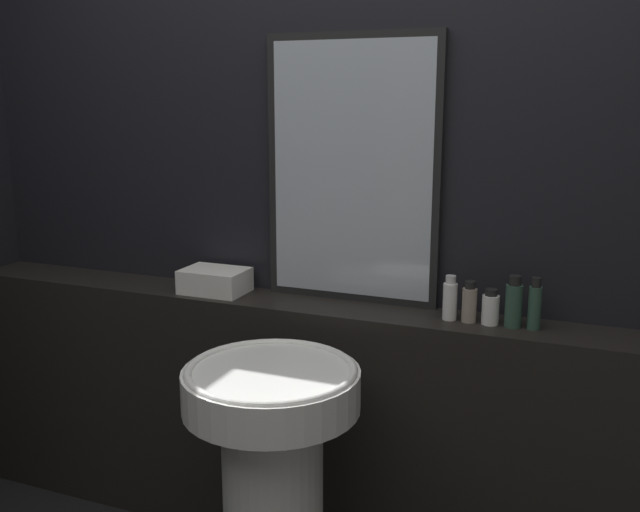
% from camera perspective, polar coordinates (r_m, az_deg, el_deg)
% --- Properties ---
extents(wall_back, '(8.00, 0.06, 2.50)m').
position_cam_1_polar(wall_back, '(2.48, 0.83, 4.90)').
color(wall_back, black).
rests_on(wall_back, ground_plane).
extents(vanity_counter, '(2.82, 0.23, 0.90)m').
position_cam_1_polar(vanity_counter, '(2.59, -0.42, -13.40)').
color(vanity_counter, black).
rests_on(vanity_counter, ground_plane).
extents(pedestal_sink, '(0.50, 0.50, 0.85)m').
position_cam_1_polar(pedestal_sink, '(2.15, -3.80, -17.18)').
color(pedestal_sink, white).
rests_on(pedestal_sink, ground_plane).
extents(mirror, '(0.60, 0.03, 0.89)m').
position_cam_1_polar(mirror, '(2.39, 2.58, 6.83)').
color(mirror, black).
rests_on(mirror, vanity_counter).
extents(towel_stack, '(0.23, 0.16, 0.08)m').
position_cam_1_polar(towel_stack, '(2.58, -8.40, -1.97)').
color(towel_stack, white).
rests_on(towel_stack, vanity_counter).
extents(shampoo_bottle, '(0.04, 0.04, 0.14)m').
position_cam_1_polar(shampoo_bottle, '(2.27, 10.36, -3.43)').
color(shampoo_bottle, white).
rests_on(shampoo_bottle, vanity_counter).
extents(conditioner_bottle, '(0.05, 0.05, 0.13)m').
position_cam_1_polar(conditioner_bottle, '(2.27, 11.86, -3.71)').
color(conditioner_bottle, gray).
rests_on(conditioner_bottle, vanity_counter).
extents(lotion_bottle, '(0.05, 0.05, 0.11)m').
position_cam_1_polar(lotion_bottle, '(2.26, 13.48, -4.07)').
color(lotion_bottle, white).
rests_on(lotion_bottle, vanity_counter).
extents(body_wash_bottle, '(0.05, 0.05, 0.16)m').
position_cam_1_polar(body_wash_bottle, '(2.24, 15.24, -3.68)').
color(body_wash_bottle, '#2D4C3D').
rests_on(body_wash_bottle, vanity_counter).
extents(hand_soap_bottle, '(0.04, 0.04, 0.16)m').
position_cam_1_polar(hand_soap_bottle, '(2.24, 16.81, -3.81)').
color(hand_soap_bottle, '#2D4C3D').
rests_on(hand_soap_bottle, vanity_counter).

